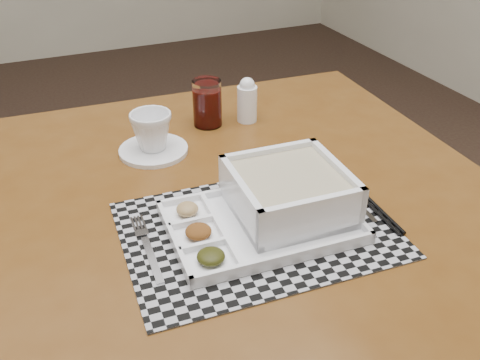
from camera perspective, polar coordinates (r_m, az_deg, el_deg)
name	(u,v)px	position (r m, az deg, el deg)	size (l,w,h in m)	color
floor	(76,275)	(2.07, -17.05, -9.64)	(5.00, 5.00, 0.00)	black
dining_table	(237,222)	(1.08, -0.37, -4.53)	(1.06, 1.06, 0.76)	#57300F
placemat	(257,230)	(0.93, 1.83, -5.30)	(0.46, 0.33, 0.00)	#A3A3AA
serving_tray	(281,201)	(0.94, 4.35, -2.25)	(0.33, 0.24, 0.09)	white
fork	(146,246)	(0.91, -9.95, -6.94)	(0.03, 0.19, 0.00)	#B9B8BF
spoon	(338,183)	(1.07, 10.37, -0.32)	(0.04, 0.18, 0.01)	#B9B8BF
chopsticks	(364,197)	(1.03, 13.14, -1.80)	(0.03, 0.24, 0.01)	black
saucer	(154,150)	(1.18, -9.21, 3.16)	(0.15, 0.15, 0.01)	white
cup	(152,131)	(1.16, -9.40, 5.18)	(0.09, 0.09, 0.08)	white
juice_glass	(207,105)	(1.27, -3.51, 8.02)	(0.07, 0.07, 0.11)	white
creamer_bottle	(247,100)	(1.29, 0.76, 8.49)	(0.05, 0.05, 0.11)	white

